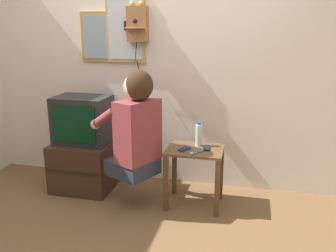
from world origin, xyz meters
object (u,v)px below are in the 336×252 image
person (136,126)px  cell_phone_spare (207,148)px  wall_mirror (126,28)px  television (83,120)px  toothbrush (196,153)px  wall_phone_antique (137,24)px  framed_picture (101,37)px  cell_phone_held (184,149)px  water_bottle (199,135)px

person → cell_phone_spare: bearing=-46.9°
wall_mirror → television: bearing=-134.8°
television → toothbrush: size_ratio=3.57×
toothbrush → cell_phone_spare: bearing=-82.5°
wall_mirror → cell_phone_spare: wall_mirror is taller
person → wall_mirror: bearing=50.9°
wall_phone_antique → wall_mirror: wall_mirror is taller
wall_mirror → toothbrush: wall_mirror is taller
person → cell_phone_spare: 0.65m
television → framed_picture: size_ratio=1.06×
wall_phone_antique → cell_phone_held: (0.56, -0.46, -1.06)m
wall_phone_antique → cell_phone_spare: bearing=-28.0°
wall_mirror → cell_phone_held: 1.33m
wall_phone_antique → framed_picture: size_ratio=1.53×
framed_picture → toothbrush: 1.53m
framed_picture → cell_phone_held: framed_picture is taller
wall_phone_antique → television: bearing=-147.5°
television → water_bottle: size_ratio=2.36×
wall_phone_antique → wall_mirror: (-0.13, 0.04, -0.04)m
wall_mirror → water_bottle: bearing=-24.8°
toothbrush → television: bearing=22.9°
television → wall_phone_antique: bearing=32.5°
television → wall_phone_antique: size_ratio=0.70×
wall_mirror → wall_phone_antique: bearing=-17.1°
cell_phone_held → toothbrush: toothbrush is taller
wall_mirror → cell_phone_spare: bearing=-26.5°
cell_phone_held → cell_phone_spare: (0.19, 0.07, 0.00)m
cell_phone_held → wall_phone_antique: bearing=166.0°
wall_phone_antique → water_bottle: wall_phone_antique is taller
person → water_bottle: size_ratio=4.23×
cell_phone_held → water_bottle: water_bottle is taller
water_bottle → toothbrush: (0.01, -0.21, -0.10)m
toothbrush → wall_phone_antique: bearing=-4.1°
person → cell_phone_spare: size_ratio=7.08×
person → framed_picture: framed_picture is taller
wall_mirror → toothbrush: (0.81, -0.57, -1.02)m
framed_picture → toothbrush: size_ratio=3.36×
person → television: bearing=92.2°
wall_mirror → cell_phone_held: (0.69, -0.50, -1.02)m
water_bottle → person: bearing=-153.5°
wall_mirror → water_bottle: wall_mirror is taller
framed_picture → wall_mirror: wall_mirror is taller
cell_phone_spare → person: bearing=-170.9°
toothbrush → cell_phone_held: bearing=3.3°
person → cell_phone_held: size_ratio=6.75×
wall_phone_antique → toothbrush: size_ratio=5.12×
framed_picture → toothbrush: bearing=-28.2°
framed_picture → television: bearing=-102.1°
cell_phone_spare → wall_mirror: bearing=145.3°
wall_phone_antique → toothbrush: wall_phone_antique is taller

